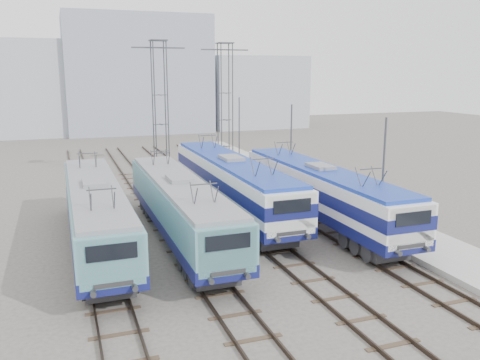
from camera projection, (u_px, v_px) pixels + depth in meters
The scene contains 14 objects.
ground at pixel (252, 271), 24.48m from camera, with size 160.00×160.00×0.00m, color #514C47.
platform at pixel (348, 209), 35.18m from camera, with size 4.00×70.00×0.30m, color #9E9E99.
locomotive_far_left at pixel (96, 211), 27.06m from camera, with size 2.77×17.47×3.29m.
locomotive_center_left at pixel (180, 205), 28.18m from camera, with size 2.75×17.35×3.26m.
locomotive_center_right at pixel (232, 181), 33.48m from camera, with size 2.94×18.61×3.50m.
locomotive_far_right at pixel (321, 190), 31.43m from camera, with size 2.81×17.79×3.34m.
catenary_tower_west at pixel (160, 105), 43.35m from camera, with size 4.50×1.20×12.00m.
catenary_tower_east at pixel (225, 102), 47.34m from camera, with size 4.50×1.20×12.00m.
mast_front at pixel (383, 180), 28.43m from camera, with size 0.12×0.12×7.00m, color #3F4247.
mast_mid at pixel (291, 150), 39.48m from camera, with size 0.12×0.12×7.00m, color #3F4247.
mast_rear at pixel (239, 133), 50.53m from camera, with size 0.12×0.12×7.00m, color #3F4247.
building_west at pixel (15, 88), 75.50m from camera, with size 18.00×12.00×14.00m, color #9AA2AE.
building_center at pixel (137, 75), 81.01m from camera, with size 22.00×14.00×18.00m, color #868EA4.
building_east at pixel (253, 92), 88.22m from camera, with size 16.00×12.00×12.00m, color #9AA2AE.
Camera 1 is at (-8.30, -21.48, 9.44)m, focal length 38.00 mm.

